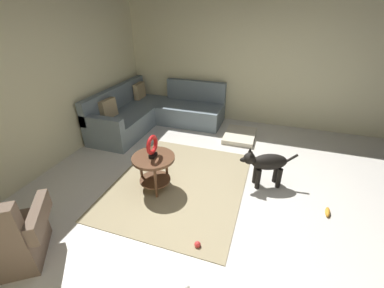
{
  "coord_description": "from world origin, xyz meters",
  "views": [
    {
      "loc": [
        -2.7,
        -0.46,
        2.37
      ],
      "look_at": [
        0.45,
        0.6,
        0.55
      ],
      "focal_mm": 23.54,
      "sensor_mm": 36.0,
      "label": 1
    }
  ],
  "objects_px": {
    "armchair": "(4,240)",
    "dog_toy_ball": "(198,244)",
    "side_table": "(154,164)",
    "torus_sculpture": "(152,146)",
    "dog": "(266,164)",
    "sectional_couch": "(153,113)",
    "dog_bed_mat": "(240,136)",
    "dog_toy_bone": "(328,212)"
  },
  "relations": [
    {
      "from": "armchair",
      "to": "dog_toy_ball",
      "type": "distance_m",
      "value": 1.96
    },
    {
      "from": "side_table",
      "to": "torus_sculpture",
      "type": "relative_size",
      "value": 1.84
    },
    {
      "from": "armchair",
      "to": "dog",
      "type": "xyz_separation_m",
      "value": [
        2.18,
        -2.37,
        0.05
      ]
    },
    {
      "from": "side_table",
      "to": "torus_sculpture",
      "type": "height_order",
      "value": "torus_sculpture"
    },
    {
      "from": "sectional_couch",
      "to": "side_table",
      "type": "xyz_separation_m",
      "value": [
        -2.04,
        -1.02,
        0.13
      ]
    },
    {
      "from": "dog",
      "to": "dog_toy_ball",
      "type": "height_order",
      "value": "dog"
    },
    {
      "from": "torus_sculpture",
      "to": "dog_bed_mat",
      "type": "height_order",
      "value": "torus_sculpture"
    },
    {
      "from": "torus_sculpture",
      "to": "dog_toy_ball",
      "type": "relative_size",
      "value": 4.58
    },
    {
      "from": "sectional_couch",
      "to": "torus_sculpture",
      "type": "distance_m",
      "value": 2.32
    },
    {
      "from": "armchair",
      "to": "side_table",
      "type": "relative_size",
      "value": 1.67
    },
    {
      "from": "torus_sculpture",
      "to": "dog_bed_mat",
      "type": "relative_size",
      "value": 0.41
    },
    {
      "from": "dog_toy_bone",
      "to": "dog_toy_ball",
      "type": "bearing_deg",
      "value": 125.46
    },
    {
      "from": "side_table",
      "to": "sectional_couch",
      "type": "bearing_deg",
      "value": 26.64
    },
    {
      "from": "sectional_couch",
      "to": "dog",
      "type": "height_order",
      "value": "sectional_couch"
    },
    {
      "from": "sectional_couch",
      "to": "dog_toy_bone",
      "type": "distance_m",
      "value": 3.84
    },
    {
      "from": "torus_sculpture",
      "to": "dog_toy_bone",
      "type": "bearing_deg",
      "value": -84.48
    },
    {
      "from": "torus_sculpture",
      "to": "dog",
      "type": "relative_size",
      "value": 0.41
    },
    {
      "from": "sectional_couch",
      "to": "side_table",
      "type": "distance_m",
      "value": 2.28
    },
    {
      "from": "dog",
      "to": "dog_toy_ball",
      "type": "relative_size",
      "value": 11.29
    },
    {
      "from": "side_table",
      "to": "dog_toy_bone",
      "type": "relative_size",
      "value": 3.33
    },
    {
      "from": "side_table",
      "to": "dog_toy_bone",
      "type": "distance_m",
      "value": 2.39
    },
    {
      "from": "torus_sculpture",
      "to": "dog_toy_bone",
      "type": "relative_size",
      "value": 1.81
    },
    {
      "from": "dog_bed_mat",
      "to": "dog_toy_ball",
      "type": "relative_size",
      "value": 11.24
    },
    {
      "from": "sectional_couch",
      "to": "armchair",
      "type": "bearing_deg",
      "value": -177.59
    },
    {
      "from": "dog",
      "to": "sectional_couch",
      "type": "bearing_deg",
      "value": 37.77
    },
    {
      "from": "dog_bed_mat",
      "to": "dog",
      "type": "bearing_deg",
      "value": -158.05
    },
    {
      "from": "torus_sculpture",
      "to": "armchair",
      "type": "bearing_deg",
      "value": 151.44
    },
    {
      "from": "armchair",
      "to": "dog_toy_bone",
      "type": "height_order",
      "value": "armchair"
    },
    {
      "from": "side_table",
      "to": "dog_toy_bone",
      "type": "xyz_separation_m",
      "value": [
        0.23,
        -2.35,
        -0.39
      ]
    },
    {
      "from": "sectional_couch",
      "to": "dog_bed_mat",
      "type": "bearing_deg",
      "value": -90.16
    },
    {
      "from": "side_table",
      "to": "torus_sculpture",
      "type": "distance_m",
      "value": 0.29
    },
    {
      "from": "armchair",
      "to": "dog",
      "type": "distance_m",
      "value": 3.22
    },
    {
      "from": "dog_toy_ball",
      "to": "dog",
      "type": "bearing_deg",
      "value": -23.33
    },
    {
      "from": "sectional_couch",
      "to": "torus_sculpture",
      "type": "relative_size",
      "value": 6.9
    },
    {
      "from": "dog_bed_mat",
      "to": "armchair",
      "type": "bearing_deg",
      "value": 153.78
    },
    {
      "from": "dog_toy_bone",
      "to": "armchair",
      "type": "bearing_deg",
      "value": 119.55
    },
    {
      "from": "dog",
      "to": "dog_toy_bone",
      "type": "distance_m",
      "value": 0.98
    },
    {
      "from": "torus_sculpture",
      "to": "dog",
      "type": "distance_m",
      "value": 1.65
    },
    {
      "from": "armchair",
      "to": "dog_toy_ball",
      "type": "bearing_deg",
      "value": -10.69
    },
    {
      "from": "armchair",
      "to": "dog_bed_mat",
      "type": "xyz_separation_m",
      "value": [
        3.63,
        -1.79,
        -0.28
      ]
    },
    {
      "from": "sectional_couch",
      "to": "dog_toy_ball",
      "type": "bearing_deg",
      "value": -145.87
    },
    {
      "from": "dog",
      "to": "dog_bed_mat",
      "type": "bearing_deg",
      "value": -0.36
    }
  ]
}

